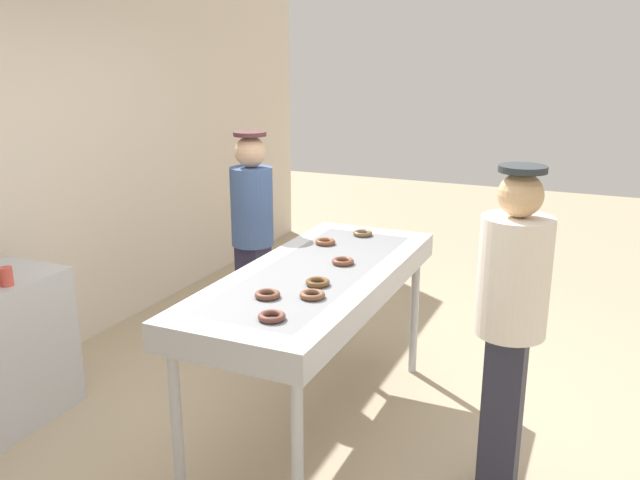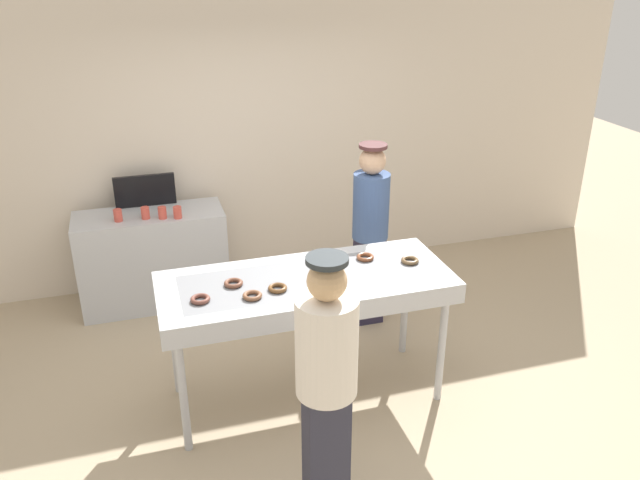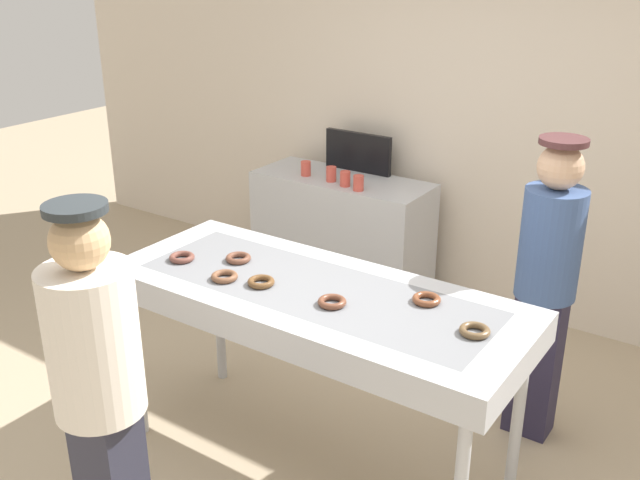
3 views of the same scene
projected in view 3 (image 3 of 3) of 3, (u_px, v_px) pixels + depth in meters
name	position (u px, v px, depth m)	size (l,w,h in m)	color
ground_plane	(315.00, 460.00, 3.77)	(16.00, 16.00, 0.00)	tan
back_wall	(500.00, 112.00, 4.93)	(8.00, 0.12, 2.86)	beige
fryer_conveyor	(314.00, 303.00, 3.42)	(2.05, 0.81, 0.99)	#B7BABF
chocolate_donut_0	(475.00, 331.00, 2.99)	(0.13, 0.13, 0.03)	brown
chocolate_donut_1	(238.00, 258.00, 3.68)	(0.13, 0.13, 0.03)	brown
chocolate_donut_2	(224.00, 276.00, 3.47)	(0.13, 0.13, 0.03)	brown
chocolate_donut_3	(426.00, 299.00, 3.25)	(0.13, 0.13, 0.03)	brown
chocolate_donut_4	(182.00, 257.00, 3.69)	(0.13, 0.13, 0.03)	brown
chocolate_donut_5	(261.00, 282.00, 3.42)	(0.13, 0.13, 0.03)	brown
chocolate_donut_6	(332.00, 302.00, 3.23)	(0.13, 0.13, 0.03)	brown
worker_baker	(546.00, 279.00, 3.67)	(0.31, 0.31, 1.65)	#29243D
customer_waiting	(100.00, 392.00, 2.66)	(0.33, 0.33, 1.69)	#292A39
prep_counter	(342.00, 235.00, 5.47)	(1.33, 0.53, 0.91)	#B7BABF
paper_cup_0	(358.00, 183.00, 5.01)	(0.07, 0.07, 0.11)	#CC4C3F
paper_cup_1	(345.00, 179.00, 5.10)	(0.07, 0.07, 0.11)	#CC4C3F
paper_cup_2	(306.00, 168.00, 5.33)	(0.07, 0.07, 0.11)	#CC4C3F
paper_cup_3	(331.00, 174.00, 5.20)	(0.07, 0.07, 0.11)	#CC4C3F
menu_display	(358.00, 152.00, 5.41)	(0.55, 0.04, 0.29)	black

